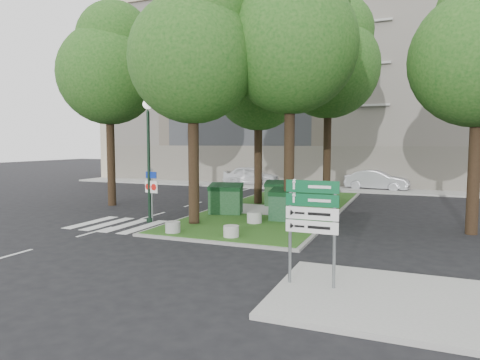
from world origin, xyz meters
The scene contains 25 objects.
ground centered at (0.00, 0.00, 0.00)m, with size 120.00×120.00×0.00m, color black.
median_island centered at (0.50, 8.00, 0.06)m, with size 6.00×16.00×0.12m, color #294E16.
median_kerb centered at (0.50, 8.00, 0.05)m, with size 6.30×16.30×0.10m, color gray.
sidewalk_corner centered at (6.50, -3.50, 0.06)m, with size 5.00×4.00×0.12m, color #999993.
building_sidewalk centered at (0.00, 18.50, 0.06)m, with size 42.00×3.00×0.12m, color #999993.
zebra_crossing centered at (-3.75, 1.50, 0.01)m, with size 5.00×3.00×0.01m, color silver.
apartment_building centered at (0.00, 26.00, 8.00)m, with size 41.00×12.00×16.00m, color tan.
tree_median_near_left centered at (-1.41, 2.56, 7.32)m, with size 5.20×5.20×10.53m.
tree_median_near_right centered at (2.09, 4.56, 7.99)m, with size 5.60×5.60×11.46m.
tree_median_mid centered at (-0.91, 9.06, 6.98)m, with size 4.80×4.80×9.99m.
tree_median_far centered at (2.29, 12.06, 8.32)m, with size 5.80×5.80×11.93m.
tree_street_left centered at (-8.41, 6.06, 7.65)m, with size 5.40×5.40×11.00m.
dumpster_a centered at (-1.27, 5.24, 0.81)m, with size 1.74×1.40×1.43m.
dumpster_b centered at (0.33, 8.56, 0.76)m, with size 1.57×1.22×1.34m.
dumpster_c centered at (1.93, 4.60, 0.79)m, with size 1.53×1.10×1.39m.
dumpster_d centered at (3.00, 4.92, 0.81)m, with size 1.84×1.58×1.44m.
bollard_left centered at (-1.35, 0.55, 0.32)m, with size 0.56×0.56×0.40m, color #999894.
bollard_right centered at (0.96, 0.69, 0.32)m, with size 0.55×0.55×0.40m, color #ADAEA8.
bollard_mid centered at (0.80, 3.51, 0.34)m, with size 0.63×0.63×0.45m, color #A09F9B.
litter_bin centered at (3.07, 8.68, 0.46)m, with size 0.38×0.38×0.67m, color gold.
street_lamp centered at (-3.70, 2.53, 3.33)m, with size 0.42×0.42×5.30m.
traffic_sign_pole centered at (-3.58, 2.55, 1.51)m, with size 0.70×0.17×2.35m.
directional_sign centered at (4.74, -3.36, 1.76)m, with size 1.24×0.08×2.47m.
car_white centered at (-5.34, 19.50, 0.78)m, with size 1.84×4.57×1.56m, color white.
car_silver centered at (4.48, 19.34, 0.73)m, with size 1.55×4.45×1.47m, color #A9AAB1.
Camera 1 is at (6.87, -13.06, 3.45)m, focal length 32.00 mm.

